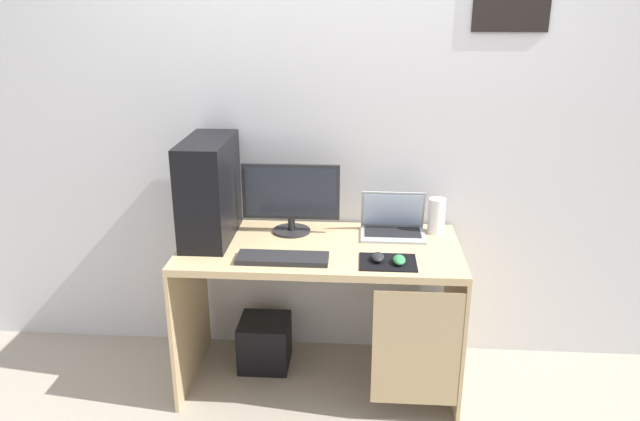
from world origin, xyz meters
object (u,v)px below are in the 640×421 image
monitor (291,198)px  subwoofer (265,342)px  mouse_right (399,260)px  keyboard (283,258)px  laptop (393,226)px  mouse_left (378,257)px  speaker (436,216)px  pc_tower (209,190)px

monitor → subwoofer: 0.83m
monitor → mouse_right: (0.53, -0.36, -0.16)m
keyboard → laptop: bearing=35.9°
laptop → subwoofer: size_ratio=1.22×
monitor → mouse_right: bearing=-34.3°
mouse_left → mouse_right: bearing=-14.7°
laptop → speaker: (0.22, 0.03, 0.05)m
monitor → mouse_left: 0.57m
laptop → subwoofer: (-0.67, -0.06, -0.67)m
monitor → mouse_left: monitor is taller
monitor → keyboard: (0.00, -0.36, -0.17)m
speaker → subwoofer: bearing=-174.1°
speaker → mouse_left: bearing=-128.2°
laptop → mouse_right: 0.38m
speaker → keyboard: (-0.74, -0.40, -0.08)m
pc_tower → speaker: size_ratio=2.76×
pc_tower → mouse_right: bearing=-16.1°
speaker → mouse_right: bearing=-116.8°
laptop → mouse_right: bearing=-87.9°
pc_tower → monitor: bearing=13.7°
pc_tower → mouse_left: size_ratio=5.23×
laptop → speaker: 0.23m
keyboard → mouse_left: bearing=2.6°
keyboard → pc_tower: bearing=146.2°
monitor → speaker: monitor is taller
subwoofer → speaker: bearing=5.9°
monitor → keyboard: size_ratio=1.17×
monitor → mouse_right: 0.66m
mouse_left → subwoofer: size_ratio=0.36×
mouse_right → subwoofer: bearing=155.0°
mouse_right → subwoofer: size_ratio=0.36×
monitor → keyboard: bearing=-90.0°
speaker → mouse_right: size_ratio=1.90×
pc_tower → monitor: pc_tower is taller
speaker → subwoofer: size_ratio=0.69×
subwoofer → pc_tower: bearing=-168.1°
mouse_left → keyboard: bearing=-177.4°
laptop → speaker: laptop is taller
mouse_left → pc_tower: bearing=163.7°
laptop → mouse_left: bearing=-103.0°
laptop → mouse_left: size_ratio=3.36×
monitor → mouse_right: monitor is taller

